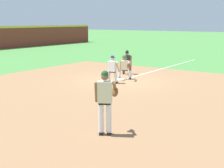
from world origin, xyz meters
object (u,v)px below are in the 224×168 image
at_px(first_base_bag, 121,80).
at_px(umpire, 127,61).
at_px(baseball, 117,87).
at_px(first_baseman, 125,66).
at_px(pitcher, 106,99).
at_px(baserunner, 112,68).

bearing_deg(first_base_bag, umpire, 22.94).
bearing_deg(baseball, first_baseman, 23.59).
distance_m(baseball, pitcher, 6.36).
distance_m(pitcher, umpire, 10.43).
distance_m(first_baseman, umpire, 1.77).
bearing_deg(first_baseman, first_base_bag, -179.55).
xyz_separation_m(first_base_bag, baseball, (-1.73, -0.95, -0.01)).
bearing_deg(umpire, first_baseman, -151.30).
bearing_deg(umpire, pitcher, -151.23).
height_order(first_base_bag, baserunner, baserunner).
bearing_deg(first_base_bag, baserunner, -177.59).
distance_m(first_base_bag, first_baseman, 0.83).
xyz_separation_m(first_base_bag, baserunner, (-0.82, -0.03, 0.75)).
bearing_deg(baseball, first_base_bag, 28.89).
bearing_deg(first_baseman, pitcher, -151.21).
bearing_deg(baserunner, first_base_bag, 2.41).
distance_m(pitcher, first_baseman, 8.66).
xyz_separation_m(baseball, pitcher, (-5.40, -3.21, 1.02)).
distance_m(first_base_bag, baserunner, 1.11).
height_order(baseball, pitcher, pitcher).
xyz_separation_m(baseball, umpire, (3.74, 1.81, 0.76)).
bearing_deg(pitcher, umpire, 28.77).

